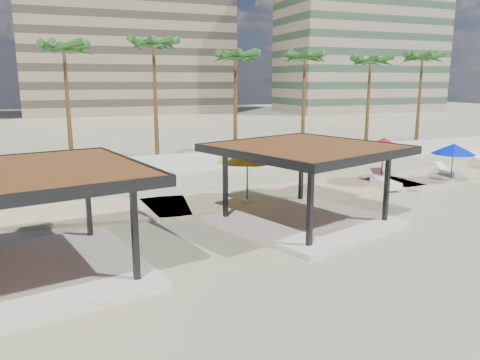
# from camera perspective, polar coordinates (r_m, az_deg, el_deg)

# --- Properties ---
(ground) EXTENTS (200.00, 200.00, 0.00)m
(ground) POSITION_cam_1_polar(r_m,az_deg,el_deg) (19.11, 10.81, -6.93)
(ground) COLOR tan
(ground) RESTS_ON ground
(promenade) EXTENTS (44.45, 7.97, 0.24)m
(promenade) POSITION_cam_1_polar(r_m,az_deg,el_deg) (26.45, 5.70, -1.33)
(promenade) COLOR #C6B284
(promenade) RESTS_ON ground
(boundary_wall) EXTENTS (56.00, 0.30, 1.20)m
(boundary_wall) POSITION_cam_1_polar(r_m,az_deg,el_deg) (33.19, -3.93, 2.37)
(boundary_wall) COLOR silver
(boundary_wall) RESTS_ON ground
(building_mid) EXTENTS (38.00, 16.00, 30.40)m
(building_mid) POSITION_cam_1_polar(r_m,az_deg,el_deg) (94.59, -13.49, 16.60)
(building_mid) COLOR #847259
(building_mid) RESTS_ON ground
(building_east) EXTENTS (32.00, 15.00, 36.40)m
(building_east) POSITION_cam_1_polar(r_m,az_deg,el_deg) (100.31, 14.69, 17.98)
(building_east) COLOR gray
(building_east) RESTS_ON ground
(pavilion_central) EXTENTS (8.66, 8.66, 3.46)m
(pavilion_central) POSITION_cam_1_polar(r_m,az_deg,el_deg) (20.42, 7.95, 0.40)
(pavilion_central) COLOR beige
(pavilion_central) RESTS_ON ground
(pavilion_west) EXTENTS (8.17, 8.17, 3.50)m
(pavilion_west) POSITION_cam_1_polar(r_m,az_deg,el_deg) (16.05, -24.33, -3.67)
(pavilion_west) COLOR beige
(pavilion_west) RESTS_ON ground
(umbrella_b) EXTENTS (3.54, 3.54, 2.82)m
(umbrella_b) POSITION_cam_1_polar(r_m,az_deg,el_deg) (23.00, 0.89, 3.17)
(umbrella_b) COLOR beige
(umbrella_b) RESTS_ON promenade
(umbrella_c) EXTENTS (3.82, 3.82, 2.70)m
(umbrella_c) POSITION_cam_1_polar(r_m,az_deg,el_deg) (28.55, 17.09, 4.17)
(umbrella_c) COLOR beige
(umbrella_c) RESTS_ON promenade
(umbrella_d) EXTENTS (2.60, 2.60, 2.31)m
(umbrella_d) POSITION_cam_1_polar(r_m,az_deg,el_deg) (30.61, 24.60, 3.46)
(umbrella_d) COLOR beige
(umbrella_d) RESTS_ON promenade
(lounger_b) EXTENTS (1.02, 2.39, 0.88)m
(lounger_b) POSITION_cam_1_polar(r_m,az_deg,el_deg) (28.22, 17.28, -0.29)
(lounger_b) COLOR white
(lounger_b) RESTS_ON promenade
(lounger_c) EXTENTS (0.70, 1.96, 0.73)m
(lounger_c) POSITION_cam_1_polar(r_m,az_deg,el_deg) (33.07, 23.99, 0.89)
(lounger_c) COLOR white
(lounger_c) RESTS_ON promenade
(palm_c) EXTENTS (3.00, 3.00, 9.09)m
(palm_c) POSITION_cam_1_polar(r_m,az_deg,el_deg) (33.39, -20.68, 14.35)
(palm_c) COLOR brown
(palm_c) RESTS_ON ground
(palm_d) EXTENTS (3.00, 3.00, 9.56)m
(palm_d) POSITION_cam_1_polar(r_m,az_deg,el_deg) (34.87, -10.50, 15.50)
(palm_d) COLOR brown
(palm_d) RESTS_ON ground
(palm_e) EXTENTS (3.00, 3.00, 8.78)m
(palm_e) POSITION_cam_1_polar(r_m,az_deg,el_deg) (36.01, -0.59, 14.41)
(palm_e) COLOR brown
(palm_e) RESTS_ON ground
(palm_f) EXTENTS (3.00, 3.00, 8.87)m
(palm_f) POSITION_cam_1_polar(r_m,az_deg,el_deg) (38.73, 7.90, 14.24)
(palm_f) COLOR brown
(palm_f) RESTS_ON ground
(palm_g) EXTENTS (3.00, 3.00, 8.62)m
(palm_g) POSITION_cam_1_polar(r_m,az_deg,el_deg) (41.64, 15.60, 13.44)
(palm_g) COLOR brown
(palm_g) RESTS_ON ground
(palm_h) EXTENTS (3.00, 3.00, 9.02)m
(palm_h) POSITION_cam_1_polar(r_m,az_deg,el_deg) (45.92, 21.34, 13.37)
(palm_h) COLOR brown
(palm_h) RESTS_ON ground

